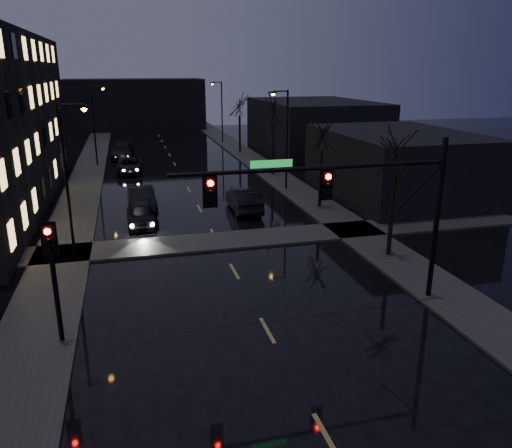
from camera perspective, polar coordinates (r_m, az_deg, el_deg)
sidewalk_left at (r=44.56m, az=-19.10°, el=4.04°), size 3.00×140.00×0.12m
sidewalk_right at (r=46.31m, az=2.38°, el=5.46°), size 3.00×140.00×0.12m
sidewalk_cross at (r=28.88m, az=-4.36°, el=-1.96°), size 40.00×3.00×0.12m
commercial_right_near at (r=40.47m, az=15.79°, el=6.61°), size 10.00×14.00×5.00m
commercial_right_far at (r=60.75m, az=6.64°, el=11.00°), size 12.00×18.00×6.00m
far_block at (r=86.56m, az=-13.70°, el=13.16°), size 22.00×10.00×8.00m
signal_mast at (r=19.90m, az=11.34°, el=3.30°), size 11.11×0.41×7.00m
signal_pole_left at (r=18.78m, az=-22.22°, el=-4.50°), size 0.35×0.41×4.53m
tree_near at (r=26.12m, az=15.91°, el=9.29°), size 3.52×3.52×8.08m
tree_mid_a at (r=35.11m, az=7.62°, el=11.05°), size 3.30×3.30×7.58m
tree_mid_b at (r=46.35m, az=2.00°, el=13.65°), size 3.74×3.74×8.59m
tree_far at (r=59.92m, az=-1.90°, el=13.96°), size 3.43×3.43×7.88m
streetlight_l_near at (r=26.96m, az=-20.54°, el=5.97°), size 1.53×0.28×8.00m
streetlight_l_far at (r=53.66m, az=-17.88°, el=11.38°), size 1.53×0.28×8.00m
streetlight_r_mid at (r=40.56m, az=3.27°, el=10.50°), size 1.53×0.28×8.00m
streetlight_r_far at (r=67.66m, az=-4.11°, el=13.22°), size 1.53×0.28×8.00m
oncoming_car_a at (r=32.59m, az=-13.03°, el=1.13°), size 1.82×4.35×1.47m
oncoming_car_b at (r=35.91m, az=-12.93°, el=2.76°), size 2.00×5.03×1.63m
oncoming_car_c at (r=49.62m, az=-14.21°, el=6.49°), size 2.53×5.08×1.38m
oncoming_car_d at (r=57.97m, az=-15.06°, el=8.06°), size 2.79×5.87×1.65m
lead_car at (r=34.94m, az=-1.40°, el=2.83°), size 1.83×5.06×1.66m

